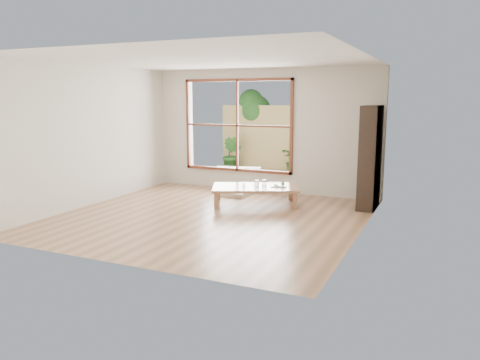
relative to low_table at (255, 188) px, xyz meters
The scene contains 15 objects.
ground 1.25m from the low_table, 106.04° to the right, with size 5.00×5.00×0.00m, color tan.
low_table is the anchor object (origin of this frame).
floor_cushion 0.98m from the low_table, 137.59° to the left, with size 0.57×0.57×0.08m, color beige.
bookshelf 2.18m from the low_table, 17.47° to the left, with size 0.30×0.84×1.86m, color #2F231A.
glass_tall 0.15m from the low_table, 48.82° to the right, with size 0.07×0.07×0.13m, color silver.
glass_mid 0.22m from the low_table, 46.58° to the left, with size 0.08×0.08×0.11m, color silver.
glass_short 0.17m from the low_table, 110.72° to the left, with size 0.06×0.06×0.08m, color silver.
glass_small 0.23m from the low_table, 151.01° to the right, with size 0.06×0.06×0.07m, color silver.
food_tray 0.46m from the low_table, 20.44° to the left, with size 0.31×0.25×0.09m.
deck 2.59m from the low_table, 111.37° to the left, with size 2.80×2.00×0.05m, color #39312A.
garden_bench 2.34m from the low_table, 122.36° to the left, with size 1.11×0.57×0.34m.
bamboo_fence 3.57m from the low_table, 105.43° to the left, with size 2.80×0.06×1.80m, color tan.
shrub_right 3.09m from the low_table, 92.21° to the left, with size 0.79×0.69×0.88m, color #2F5D22.
shrub_left 3.58m from the low_table, 122.13° to the left, with size 0.54×0.43×0.98m, color #2F5D22.
garden_tree 4.24m from the low_table, 113.60° to the left, with size 1.04×0.85×2.22m.
Camera 1 is at (3.63, -6.85, 2.01)m, focal length 35.00 mm.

